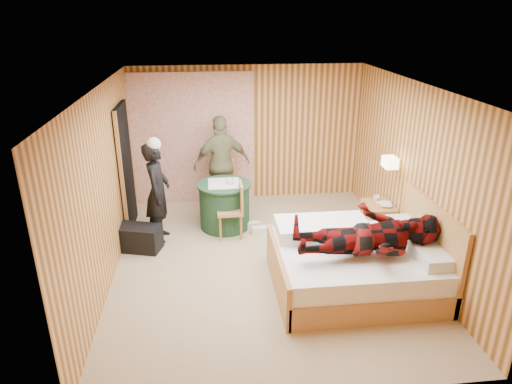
{
  "coord_description": "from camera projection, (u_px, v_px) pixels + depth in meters",
  "views": [
    {
      "loc": [
        -0.76,
        -5.69,
        3.4
      ],
      "look_at": [
        -0.11,
        0.12,
        1.05
      ],
      "focal_mm": 32.0,
      "sensor_mm": 36.0,
      "label": 1
    }
  ],
  "objects": [
    {
      "name": "floor",
      "position": [
        264.0,
        262.0,
        6.6
      ],
      "size": [
        4.2,
        5.0,
        0.01
      ],
      "primitive_type": "cube",
      "color": "tan",
      "rests_on": "ground"
    },
    {
      "name": "ceiling",
      "position": [
        266.0,
        87.0,
        5.66
      ],
      "size": [
        4.2,
        5.0,
        0.01
      ],
      "primitive_type": "cube",
      "color": "silver",
      "rests_on": "wall_back"
    },
    {
      "name": "wall_back",
      "position": [
        248.0,
        134.0,
        8.44
      ],
      "size": [
        4.2,
        0.02,
        2.5
      ],
      "primitive_type": "cube",
      "color": "#E69D58",
      "rests_on": "floor"
    },
    {
      "name": "wall_left",
      "position": [
        105.0,
        187.0,
        5.91
      ],
      "size": [
        0.02,
        5.0,
        2.5
      ],
      "primitive_type": "cube",
      "color": "#E69D58",
      "rests_on": "floor"
    },
    {
      "name": "wall_right",
      "position": [
        414.0,
        175.0,
        6.35
      ],
      "size": [
        0.02,
        5.0,
        2.5
      ],
      "primitive_type": "cube",
      "color": "#E69D58",
      "rests_on": "floor"
    },
    {
      "name": "curtain",
      "position": [
        193.0,
        139.0,
        8.29
      ],
      "size": [
        2.2,
        0.08,
        2.4
      ],
      "primitive_type": "cube",
      "color": "beige",
      "rests_on": "floor"
    },
    {
      "name": "doorway",
      "position": [
        126.0,
        169.0,
        7.29
      ],
      "size": [
        0.06,
        0.9,
        2.05
      ],
      "primitive_type": "cube",
      "color": "black",
      "rests_on": "floor"
    },
    {
      "name": "wall_lamp",
      "position": [
        390.0,
        162.0,
        6.72
      ],
      "size": [
        0.26,
        0.24,
        0.16
      ],
      "color": "gold",
      "rests_on": "wall_right"
    },
    {
      "name": "bed",
      "position": [
        357.0,
        264.0,
        5.92
      ],
      "size": [
        2.08,
        1.64,
        1.13
      ],
      "color": "tan",
      "rests_on": "floor"
    },
    {
      "name": "nightstand",
      "position": [
        377.0,
        220.0,
        7.22
      ],
      "size": [
        0.43,
        0.59,
        0.57
      ],
      "color": "tan",
      "rests_on": "floor"
    },
    {
      "name": "round_table",
      "position": [
        225.0,
        205.0,
        7.53
      ],
      "size": [
        0.88,
        0.88,
        0.78
      ],
      "color": "#204727",
      "rests_on": "floor"
    },
    {
      "name": "chair_far",
      "position": [
        223.0,
        182.0,
        8.12
      ],
      "size": [
        0.43,
        0.43,
        0.93
      ],
      "rotation": [
        0.0,
        0.0,
        -0.02
      ],
      "color": "tan",
      "rests_on": "floor"
    },
    {
      "name": "chair_near",
      "position": [
        235.0,
        206.0,
        7.19
      ],
      "size": [
        0.41,
        0.41,
        0.89
      ],
      "rotation": [
        0.0,
        0.0,
        -1.55
      ],
      "color": "tan",
      "rests_on": "floor"
    },
    {
      "name": "duffel_bag",
      "position": [
        138.0,
        238.0,
        6.88
      ],
      "size": [
        0.75,
        0.54,
        0.38
      ],
      "primitive_type": "cube",
      "rotation": [
        0.0,
        0.0,
        -0.28
      ],
      "color": "black",
      "rests_on": "floor"
    },
    {
      "name": "sneaker_left",
      "position": [
        253.0,
        225.0,
        7.59
      ],
      "size": [
        0.26,
        0.12,
        0.11
      ],
      "primitive_type": "cube",
      "rotation": [
        0.0,
        0.0,
        0.05
      ],
      "color": "silver",
      "rests_on": "floor"
    },
    {
      "name": "sneaker_right",
      "position": [
        260.0,
        230.0,
        7.42
      ],
      "size": [
        0.26,
        0.11,
        0.11
      ],
      "primitive_type": "cube",
      "rotation": [
        0.0,
        0.0,
        0.02
      ],
      "color": "silver",
      "rests_on": "floor"
    },
    {
      "name": "woman_standing",
      "position": [
        158.0,
        192.0,
        6.99
      ],
      "size": [
        0.43,
        0.61,
        1.58
      ],
      "primitive_type": "imported",
      "rotation": [
        0.0,
        0.0,
        1.47
      ],
      "color": "black",
      "rests_on": "floor"
    },
    {
      "name": "man_at_table",
      "position": [
        222.0,
        164.0,
        8.04
      ],
      "size": [
        1.08,
        0.64,
        1.72
      ],
      "primitive_type": "imported",
      "rotation": [
        0.0,
        0.0,
        3.38
      ],
      "color": "olive",
      "rests_on": "floor"
    },
    {
      "name": "man_on_bed",
      "position": [
        370.0,
        225.0,
        5.46
      ],
      "size": [
        0.86,
        0.67,
        1.77
      ],
      "primitive_type": "imported",
      "rotation": [
        0.0,
        1.57,
        0.0
      ],
      "color": "#5F0909",
      "rests_on": "bed"
    },
    {
      "name": "book_lower",
      "position": [
        380.0,
        205.0,
        7.06
      ],
      "size": [
        0.23,
        0.27,
        0.02
      ],
      "primitive_type": "imported",
      "rotation": [
        0.0,
        0.0,
        0.34
      ],
      "color": "silver",
      "rests_on": "nightstand"
    },
    {
      "name": "book_upper",
      "position": [
        381.0,
        204.0,
        7.06
      ],
      "size": [
        0.21,
        0.26,
        0.02
      ],
      "primitive_type": "imported",
      "rotation": [
        0.0,
        0.0,
        -0.25
      ],
      "color": "silver",
      "rests_on": "nightstand"
    },
    {
      "name": "cup_nightstand",
      "position": [
        377.0,
        198.0,
        7.22
      ],
      "size": [
        0.13,
        0.13,
        0.09
      ],
      "primitive_type": "imported",
      "rotation": [
        0.0,
        0.0,
        -0.31
      ],
      "color": "silver",
      "rests_on": "nightstand"
    },
    {
      "name": "cup_table",
      "position": [
        230.0,
        181.0,
        7.33
      ],
      "size": [
        0.15,
        0.15,
        0.1
      ],
      "primitive_type": "imported",
      "rotation": [
        0.0,
        0.0,
        -0.29
      ],
      "color": "silver",
      "rests_on": "round_table"
    }
  ]
}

